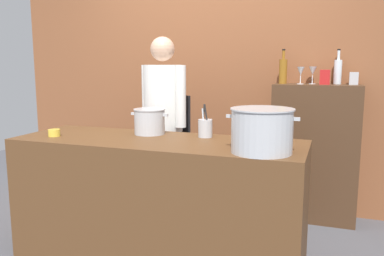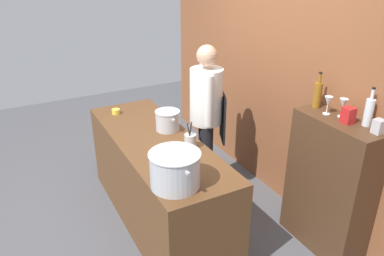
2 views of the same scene
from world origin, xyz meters
name	(u,v)px [view 1 (image 1 of 2)]	position (x,y,z in m)	size (l,w,h in m)	color
brick_back_panel	(214,57)	(0.00, 1.40, 1.50)	(4.40, 0.10, 3.00)	brown
prep_counter	(158,200)	(0.00, 0.00, 0.45)	(2.07, 0.70, 0.90)	brown
bar_cabinet	(314,153)	(1.02, 1.19, 0.62)	(0.76, 0.32, 1.25)	#472D1C
chef	(164,117)	(-0.25, 0.68, 0.96)	(0.49, 0.40, 1.66)	black
stockpot_large	(262,131)	(0.77, -0.17, 1.03)	(0.44, 0.38, 0.27)	#B7BABF
stockpot_small	(150,121)	(-0.15, 0.19, 1.00)	(0.30, 0.24, 0.19)	#B7BABF
utensil_crock	(205,128)	(0.29, 0.21, 0.97)	(0.10, 0.10, 0.25)	#B7BABF
butter_jar	(54,133)	(-0.78, -0.14, 0.93)	(0.09, 0.09, 0.05)	yellow
wine_bottle_clear	(338,71)	(1.18, 1.28, 1.36)	(0.07, 0.07, 0.31)	silver
wine_bottle_amber	(283,71)	(0.71, 1.22, 1.37)	(0.07, 0.07, 0.31)	#8C5919
wine_glass_short	(313,72)	(0.97, 1.25, 1.36)	(0.07, 0.07, 0.16)	silver
wine_glass_wide	(301,72)	(0.87, 1.18, 1.36)	(0.07, 0.07, 0.16)	silver
spice_tin_red	(325,77)	(1.08, 1.19, 1.31)	(0.09, 0.09, 0.13)	red
spice_tin_silver	(354,78)	(1.32, 1.24, 1.30)	(0.07, 0.07, 0.11)	#B2B2B7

